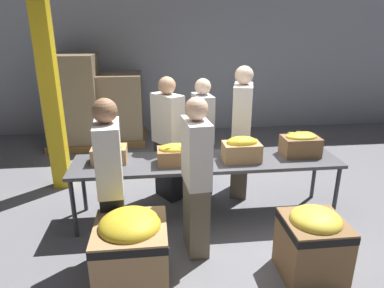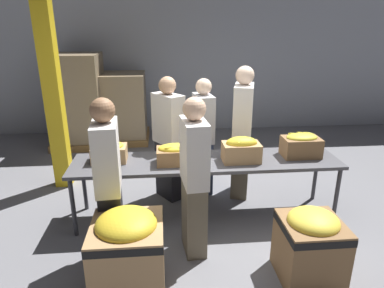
{
  "view_description": "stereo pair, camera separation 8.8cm",
  "coord_description": "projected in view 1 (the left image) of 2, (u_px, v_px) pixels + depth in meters",
  "views": [
    {
      "loc": [
        -0.59,
        -3.72,
        2.28
      ],
      "look_at": [
        -0.15,
        0.25,
        0.87
      ],
      "focal_mm": 32.0,
      "sensor_mm": 36.0,
      "label": 1
    },
    {
      "loc": [
        -0.51,
        -3.73,
        2.28
      ],
      "look_at": [
        -0.15,
        0.25,
        0.87
      ],
      "focal_mm": 32.0,
      "sensor_mm": 36.0,
      "label": 2
    }
  ],
  "objects": [
    {
      "name": "volunteer_3",
      "position": [
        111.0,
        186.0,
        3.22
      ],
      "size": [
        0.26,
        0.47,
        1.67
      ],
      "rotation": [
        0.0,
        0.0,
        1.65
      ],
      "color": "black",
      "rests_on": "ground_plane"
    },
    {
      "name": "pallet_stack_0",
      "position": [
        120.0,
        109.0,
        6.82
      ],
      "size": [
        0.98,
        0.98,
        1.36
      ],
      "color": "olive",
      "rests_on": "ground_plane"
    },
    {
      "name": "sorting_table",
      "position": [
        207.0,
        164.0,
        4.08
      ],
      "size": [
        3.16,
        0.7,
        0.75
      ],
      "color": "#4C4C51",
      "rests_on": "ground_plane"
    },
    {
      "name": "banana_box_1",
      "position": [
        177.0,
        154.0,
        3.93
      ],
      "size": [
        0.44,
        0.28,
        0.24
      ],
      "color": "olive",
      "rests_on": "sorting_table"
    },
    {
      "name": "support_pillar",
      "position": [
        44.0,
        46.0,
        4.43
      ],
      "size": [
        0.22,
        0.22,
        4.0
      ],
      "color": "gold",
      "rests_on": "ground_plane"
    },
    {
      "name": "volunteer_1",
      "position": [
        202.0,
        138.0,
        4.69
      ],
      "size": [
        0.27,
        0.46,
        1.61
      ],
      "rotation": [
        0.0,
        0.0,
        -1.43
      ],
      "color": "#2D3856",
      "rests_on": "ground_plane"
    },
    {
      "name": "banana_box_3",
      "position": [
        301.0,
        144.0,
        4.16
      ],
      "size": [
        0.45,
        0.29,
        0.29
      ],
      "color": "olive",
      "rests_on": "sorting_table"
    },
    {
      "name": "banana_box_0",
      "position": [
        109.0,
        152.0,
        3.97
      ],
      "size": [
        0.4,
        0.3,
        0.26
      ],
      "color": "tan",
      "rests_on": "sorting_table"
    },
    {
      "name": "donation_bin_1",
      "position": [
        313.0,
        242.0,
        3.16
      ],
      "size": [
        0.55,
        0.55,
        0.7
      ],
      "color": "olive",
      "rests_on": "ground_plane"
    },
    {
      "name": "banana_box_2",
      "position": [
        242.0,
        149.0,
        3.99
      ],
      "size": [
        0.43,
        0.27,
        0.3
      ],
      "color": "tan",
      "rests_on": "sorting_table"
    },
    {
      "name": "donation_bin_0",
      "position": [
        132.0,
        251.0,
        2.97
      ],
      "size": [
        0.62,
        0.62,
        0.78
      ],
      "color": "tan",
      "rests_on": "ground_plane"
    },
    {
      "name": "pallet_stack_1",
      "position": [
        74.0,
        102.0,
        6.5
      ],
      "size": [
        1.02,
        1.02,
        1.75
      ],
      "color": "olive",
      "rests_on": "ground_plane"
    },
    {
      "name": "wall_back",
      "position": [
        181.0,
        37.0,
        7.12
      ],
      "size": [
        16.0,
        0.08,
        4.0
      ],
      "color": "#9399A3",
      "rests_on": "ground_plane"
    },
    {
      "name": "volunteer_0",
      "position": [
        196.0,
        180.0,
        3.39
      ],
      "size": [
        0.26,
        0.46,
        1.65
      ],
      "rotation": [
        0.0,
        0.0,
        1.67
      ],
      "color": "#6B604C",
      "rests_on": "ground_plane"
    },
    {
      "name": "volunteer_4",
      "position": [
        168.0,
        140.0,
        4.5
      ],
      "size": [
        0.43,
        0.49,
        1.66
      ],
      "rotation": [
        0.0,
        0.0,
        -0.97
      ],
      "color": "black",
      "rests_on": "ground_plane"
    },
    {
      "name": "ground_plane",
      "position": [
        206.0,
        215.0,
        4.31
      ],
      "size": [
        30.0,
        30.0,
        0.0
      ],
      "primitive_type": "plane",
      "color": "slate"
    },
    {
      "name": "volunteer_2",
      "position": [
        241.0,
        133.0,
        4.58
      ],
      "size": [
        0.36,
        0.52,
        1.78
      ],
      "rotation": [
        0.0,
        0.0,
        -1.84
      ],
      "color": "#6B604C",
      "rests_on": "ground_plane"
    }
  ]
}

